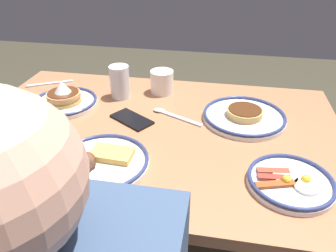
{
  "coord_description": "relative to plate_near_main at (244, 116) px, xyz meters",
  "views": [
    {
      "loc": [
        -0.21,
        0.85,
        1.28
      ],
      "look_at": [
        -0.06,
        0.02,
        0.76
      ],
      "focal_mm": 34.58,
      "sensor_mm": 36.0,
      "label": 1
    }
  ],
  "objects": [
    {
      "name": "cell_phone",
      "position": [
        0.37,
        0.07,
        -0.01
      ],
      "size": [
        0.16,
        0.14,
        0.01
      ],
      "primitive_type": "cube",
      "rotation": [
        0.0,
        0.0,
        -0.57
      ],
      "color": "black",
      "rests_on": "dining_table"
    },
    {
      "name": "dining_table",
      "position": [
        0.29,
        0.11,
        -0.15
      ],
      "size": [
        1.2,
        0.79,
        0.73
      ],
      "color": "#A46846",
      "rests_on": "ground_plane"
    },
    {
      "name": "plate_far_companion",
      "position": [
        0.38,
        0.32,
        0.0
      ],
      "size": [
        0.25,
        0.25,
        0.05
      ],
      "color": "white",
      "rests_on": "dining_table"
    },
    {
      "name": "coffee_mug",
      "position": [
        0.31,
        -0.16,
        0.03
      ],
      "size": [
        0.09,
        0.11,
        0.09
      ],
      "color": "white",
      "rests_on": "dining_table"
    },
    {
      "name": "plate_far_side",
      "position": [
        -0.11,
        0.31,
        -0.0
      ],
      "size": [
        0.21,
        0.21,
        0.04
      ],
      "color": "white",
      "rests_on": "dining_table"
    },
    {
      "name": "plate_center_pancakes",
      "position": [
        0.63,
        0.01,
        0.01
      ],
      "size": [
        0.23,
        0.23,
        0.1
      ],
      "color": "silver",
      "rests_on": "dining_table"
    },
    {
      "name": "plate_near_main",
      "position": [
        0.0,
        0.0,
        0.0
      ],
      "size": [
        0.27,
        0.27,
        0.04
      ],
      "color": "white",
      "rests_on": "dining_table"
    },
    {
      "name": "tea_spoon",
      "position": [
        0.24,
        0.02,
        -0.01
      ],
      "size": [
        0.18,
        0.09,
        0.01
      ],
      "color": "silver",
      "rests_on": "dining_table"
    },
    {
      "name": "fork_near",
      "position": [
        0.81,
        0.11,
        -0.01
      ],
      "size": [
        0.19,
        0.03,
        0.01
      ],
      "color": "silver",
      "rests_on": "dining_table"
    },
    {
      "name": "drinking_glass",
      "position": [
        0.46,
        -0.09,
        0.04
      ],
      "size": [
        0.07,
        0.07,
        0.12
      ],
      "color": "silver",
      "rests_on": "dining_table"
    },
    {
      "name": "fork_far",
      "position": [
        0.78,
        -0.15,
        -0.01
      ],
      "size": [
        0.17,
        0.1,
        0.01
      ],
      "color": "silver",
      "rests_on": "dining_table"
    }
  ]
}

